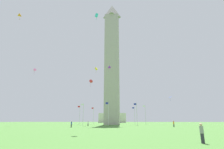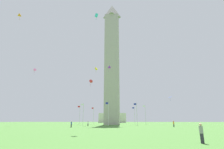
% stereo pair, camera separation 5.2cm
% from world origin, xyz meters
% --- Properties ---
extents(ground_plane, '(260.00, 260.00, 0.00)m').
position_xyz_m(ground_plane, '(0.00, 0.00, 0.00)').
color(ground_plane, '#477A33').
extents(obelisk_monument, '(6.71, 6.71, 61.02)m').
position_xyz_m(obelisk_monument, '(0.00, 0.00, 30.51)').
color(obelisk_monument, '#A8A399').
rests_on(obelisk_monument, ground).
extents(flagpole_n, '(1.12, 0.14, 8.40)m').
position_xyz_m(flagpole_n, '(14.81, 0.00, 4.59)').
color(flagpole_n, silver).
rests_on(flagpole_n, ground).
extents(flagpole_ne, '(1.12, 0.14, 8.40)m').
position_xyz_m(flagpole_ne, '(10.49, 10.43, 4.59)').
color(flagpole_ne, silver).
rests_on(flagpole_ne, ground).
extents(flagpole_e, '(1.12, 0.14, 8.40)m').
position_xyz_m(flagpole_e, '(0.06, 14.76, 4.59)').
color(flagpole_e, silver).
rests_on(flagpole_e, ground).
extents(flagpole_se, '(1.12, 0.14, 8.40)m').
position_xyz_m(flagpole_se, '(-10.38, 10.43, 4.59)').
color(flagpole_se, silver).
rests_on(flagpole_se, ground).
extents(flagpole_s, '(1.12, 0.14, 8.40)m').
position_xyz_m(flagpole_s, '(-14.70, 0.00, 4.59)').
color(flagpole_s, silver).
rests_on(flagpole_s, ground).
extents(flagpole_sw, '(1.12, 0.14, 8.40)m').
position_xyz_m(flagpole_sw, '(-10.38, -10.43, 4.59)').
color(flagpole_sw, silver).
rests_on(flagpole_sw, ground).
extents(flagpole_w, '(1.12, 0.14, 8.40)m').
position_xyz_m(flagpole_w, '(0.06, -14.76, 4.59)').
color(flagpole_w, silver).
rests_on(flagpole_w, ground).
extents(flagpole_nw, '(1.12, 0.14, 8.40)m').
position_xyz_m(flagpole_nw, '(10.49, -10.43, 4.59)').
color(flagpole_nw, silver).
rests_on(flagpole_nw, ground).
extents(person_orange_shirt, '(0.32, 0.32, 1.77)m').
position_xyz_m(person_orange_shirt, '(-20.15, 24.85, 0.88)').
color(person_orange_shirt, '#2D2D38').
rests_on(person_orange_shirt, ground).
extents(person_blue_shirt, '(0.32, 0.32, 1.73)m').
position_xyz_m(person_blue_shirt, '(8.42, 30.48, 0.86)').
color(person_blue_shirt, '#2D2D38').
rests_on(person_blue_shirt, ground).
extents(person_white_shirt, '(0.32, 0.32, 1.71)m').
position_xyz_m(person_white_shirt, '(6.52, 18.59, 0.85)').
color(person_white_shirt, '#2D2D38').
rests_on(person_white_shirt, ground).
extents(person_gray_shirt, '(0.32, 0.32, 1.65)m').
position_xyz_m(person_gray_shirt, '(-13.10, 61.45, 0.82)').
color(person_gray_shirt, '#2D2D38').
rests_on(person_gray_shirt, ground).
extents(kite_cyan_box, '(0.85, 0.78, 1.78)m').
position_xyz_m(kite_cyan_box, '(0.10, 41.82, 26.52)').
color(kite_cyan_box, '#33C6D1').
extents(kite_pink_delta, '(1.93, 1.91, 2.48)m').
position_xyz_m(kite_pink_delta, '(29.89, 15.22, 21.18)').
color(kite_pink_delta, pink).
extents(kite_blue_diamond, '(1.11, 1.20, 1.74)m').
position_xyz_m(kite_blue_diamond, '(-24.20, 7.25, 10.83)').
color(kite_blue_diamond, blue).
extents(kite_purple_delta, '(1.98, 1.76, 2.69)m').
position_xyz_m(kite_purple_delta, '(0.21, 12.49, 22.40)').
color(kite_purple_delta, purple).
extents(kite_yellow_box, '(1.05, 0.83, 1.88)m').
position_xyz_m(kite_yellow_box, '(3.23, 23.81, 18.51)').
color(kite_yellow_box, yellow).
extents(kite_red_delta, '(1.69, 2.03, 2.91)m').
position_xyz_m(kite_red_delta, '(7.68, 11.69, 16.90)').
color(kite_red_delta, red).
extents(kite_orange_delta, '(1.65, 1.66, 2.16)m').
position_xyz_m(kite_orange_delta, '(23.69, 36.66, 31.36)').
color(kite_orange_delta, orange).
extents(distant_building, '(21.28, 15.60, 7.31)m').
position_xyz_m(distant_building, '(4.94, -64.62, 3.66)').
color(distant_building, beige).
rests_on(distant_building, ground).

